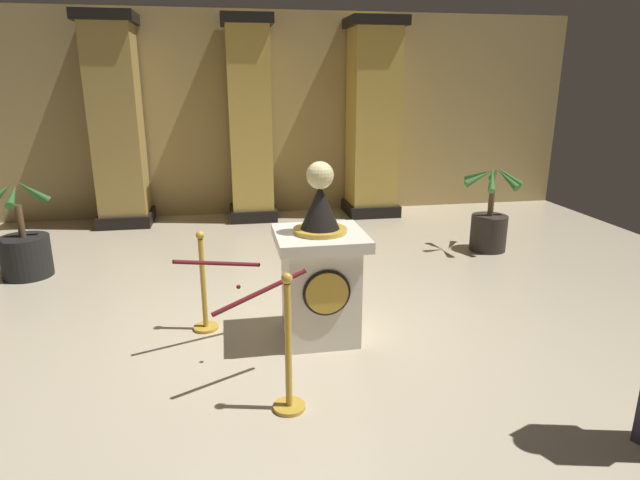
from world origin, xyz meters
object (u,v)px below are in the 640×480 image
stanchion_near (204,296)px  stanchion_far (289,363)px  potted_palm_left (25,250)px  potted_palm_right (489,223)px  pedestal_clock (320,273)px

stanchion_near → stanchion_far: (0.64, -1.46, 0.03)m
potted_palm_left → potted_palm_right: size_ratio=0.98×
stanchion_far → potted_palm_right: bearing=45.8°
stanchion_near → stanchion_far: bearing=-66.4°
stanchion_near → potted_palm_right: size_ratio=0.79×
stanchion_near → potted_palm_left: 2.91m
stanchion_near → potted_palm_left: bearing=139.2°
potted_palm_right → stanchion_far: bearing=-134.2°
potted_palm_right → potted_palm_left: bearing=180.0°
potted_palm_right → stanchion_near: bearing=-154.0°
stanchion_near → stanchion_far: size_ratio=0.93×
pedestal_clock → stanchion_near: (-1.07, 0.35, -0.30)m
pedestal_clock → stanchion_near: pedestal_clock is taller
pedestal_clock → potted_palm_left: bearing=145.4°
stanchion_far → potted_palm_left: potted_palm_left is taller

